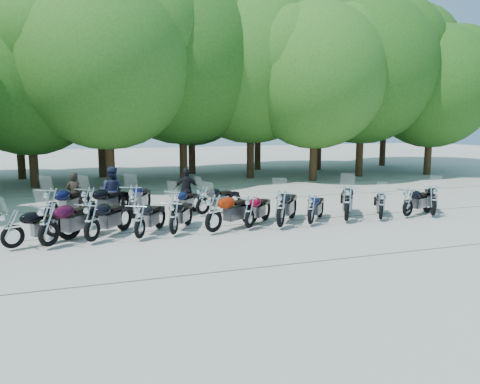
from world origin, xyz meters
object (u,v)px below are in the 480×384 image
object	(u,v)px
motorcycle_1	(48,224)
motorcycle_7	(281,208)
motorcycle_2	(92,221)
motorcycle_11	(408,201)
motorcycle_4	(174,217)
motorcycle_16	(175,203)
motorcycle_17	(203,199)
rider_2	(187,190)
motorcycle_13	(51,205)
motorcycle_3	(140,220)
motorcycle_15	(133,201)
motorcycle_8	(311,209)
rider_0	(75,195)
motorcycle_6	(249,211)
rider_1	(112,191)
motorcycle_10	(381,204)
motorcycle_0	(12,228)
motorcycle_14	(89,203)
motorcycle_12	(434,200)
motorcycle_5	(214,212)
motorcycle_9	(347,202)

from	to	relation	value
motorcycle_1	motorcycle_7	bearing A→B (deg)	-137.57
motorcycle_2	motorcycle_11	distance (m)	10.71
motorcycle_4	motorcycle_16	bearing A→B (deg)	-73.89
motorcycle_17	rider_2	size ratio (longest dim) A/B	1.31
motorcycle_13	motorcycle_2	bearing A→B (deg)	146.17
motorcycle_3	motorcycle_15	xyz separation A→B (m)	(0.11, 2.80, 0.09)
motorcycle_8	rider_0	size ratio (longest dim) A/B	1.26
motorcycle_6	motorcycle_15	xyz separation A→B (m)	(-3.34, 2.59, 0.08)
motorcycle_13	rider_0	world-z (taller)	rider_0
motorcycle_13	motorcycle_1	bearing A→B (deg)	124.47
motorcycle_2	rider_2	distance (m)	5.12
rider_1	motorcycle_10	bearing A→B (deg)	177.51
motorcycle_0	motorcycle_7	xyz separation A→B (m)	(7.77, -0.05, 0.08)
motorcycle_2	motorcycle_11	bearing A→B (deg)	-143.98
motorcycle_14	motorcycle_1	bearing A→B (deg)	111.70
rider_0	rider_2	xyz separation A→B (m)	(4.00, -0.22, 0.01)
motorcycle_10	rider_2	bearing A→B (deg)	1.73
motorcycle_12	motorcycle_15	world-z (taller)	motorcycle_15
motorcycle_5	rider_2	world-z (taller)	rider_2
motorcycle_2	motorcycle_4	distance (m)	2.35
motorcycle_8	motorcycle_0	bearing A→B (deg)	39.93
motorcycle_2	motorcycle_15	size ratio (longest dim) A/B	0.96
motorcycle_8	motorcycle_1	bearing A→B (deg)	40.97
motorcycle_3	motorcycle_13	world-z (taller)	motorcycle_13
motorcycle_0	motorcycle_5	xyz separation A→B (m)	(5.57, -0.02, 0.07)
motorcycle_15	motorcycle_17	bearing A→B (deg)	-159.48
motorcycle_5	motorcycle_2	bearing A→B (deg)	58.80
motorcycle_1	motorcycle_13	world-z (taller)	motorcycle_13
motorcycle_4	motorcycle_7	world-z (taller)	motorcycle_7
motorcycle_2	motorcycle_12	size ratio (longest dim) A/B	1.04
motorcycle_13	rider_2	world-z (taller)	rider_2
rider_2	motorcycle_10	bearing A→B (deg)	155.01
motorcycle_4	rider_1	distance (m)	4.15
motorcycle_0	motorcycle_15	xyz separation A→B (m)	(3.45, 2.77, 0.08)
motorcycle_9	motorcycle_14	bearing A→B (deg)	15.28
motorcycle_10	motorcycle_11	world-z (taller)	motorcycle_11
motorcycle_17	rider_2	xyz separation A→B (m)	(-0.36, 1.01, 0.22)
motorcycle_5	motorcycle_15	size ratio (longest dim) A/B	0.99
motorcycle_7	rider_2	bearing A→B (deg)	-22.94
motorcycle_3	motorcycle_11	world-z (taller)	motorcycle_3
motorcycle_17	rider_1	distance (m)	3.35
motorcycle_9	motorcycle_15	bearing A→B (deg)	11.76
motorcycle_12	motorcycle_5	bearing A→B (deg)	33.23
motorcycle_6	motorcycle_14	size ratio (longest dim) A/B	0.89
motorcycle_2	motorcycle_8	size ratio (longest dim) A/B	1.14
motorcycle_6	motorcycle_11	bearing A→B (deg)	-140.52
motorcycle_0	motorcycle_10	size ratio (longest dim) A/B	1.06
motorcycle_0	motorcycle_17	size ratio (longest dim) A/B	1.01
motorcycle_1	motorcycle_8	world-z (taller)	motorcycle_1
motorcycle_12	motorcycle_15	xyz separation A→B (m)	(-10.22, 2.89, 0.06)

